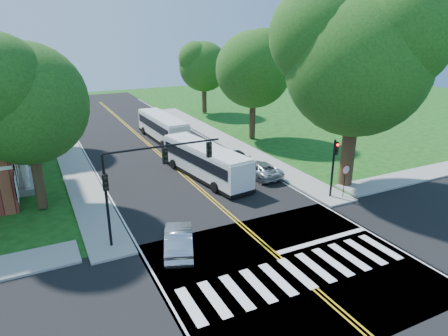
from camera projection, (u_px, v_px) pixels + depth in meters
ground at (291, 268)px, 21.43m from camera, size 140.00×140.00×0.00m
road at (176, 168)px, 36.64m from camera, size 14.00×96.00×0.01m
cross_road at (291, 268)px, 21.43m from camera, size 60.00×12.00×0.01m
center_line at (163, 157)px, 40.02m from camera, size 0.36×70.00×0.01m
edge_line_w at (93, 166)px, 37.17m from camera, size 0.12×70.00×0.01m
edge_line_e at (223, 148)px, 42.87m from camera, size 0.12×70.00×0.01m
crosswalk at (297, 273)px, 21.00m from camera, size 12.60×3.00×0.01m
stop_bar at (323, 240)px, 24.24m from camera, size 6.60×0.40×0.01m
sidewalk_nw at (72, 159)px, 39.06m from camera, size 2.60×40.00×0.15m
sidewalk_ne at (224, 139)px, 46.02m from camera, size 2.60×40.00×0.15m
sidewalk_xe at (431, 172)px, 35.53m from camera, size 20.00×2.60×0.15m
tree_ne_big at (357, 65)px, 29.61m from camera, size 10.80×10.80×14.91m
tree_west_near at (26, 104)px, 25.95m from camera, size 8.00×8.00×11.40m
tree_west_far at (29, 83)px, 39.86m from camera, size 7.60×7.60×10.67m
tree_east_mid at (254, 70)px, 43.93m from camera, size 8.40×8.40×11.93m
tree_east_far at (204, 67)px, 58.20m from camera, size 7.20×7.20×10.34m
signal_nw at (146, 172)px, 22.96m from camera, size 7.15×0.46×5.66m
signal_ne at (334, 161)px, 29.33m from camera, size 0.30×0.46×4.40m
stop_sign at (345, 173)px, 29.58m from camera, size 0.76×0.08×2.53m
bus_lead at (205, 161)px, 33.99m from camera, size 3.94×11.12×2.81m
bus_follow at (162, 127)px, 45.56m from camera, size 2.89×10.94×2.81m
hatchback at (179, 240)px, 22.82m from camera, size 2.96×4.70×1.46m
suv at (260, 169)px, 34.49m from camera, size 2.44×4.84×1.31m
dark_sedan at (235, 156)px, 38.23m from camera, size 1.97×4.14×1.16m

